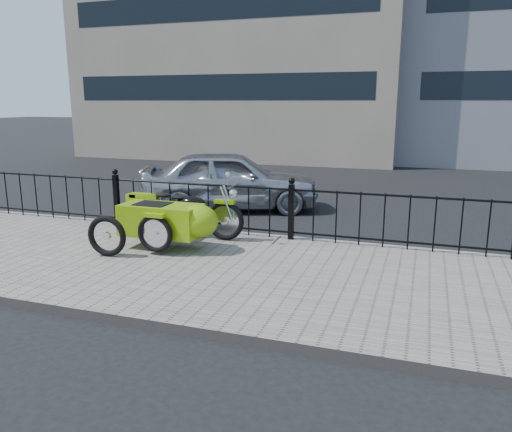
% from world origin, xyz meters
% --- Properties ---
extents(ground, '(120.00, 120.00, 0.00)m').
position_xyz_m(ground, '(0.00, 0.00, 0.00)').
color(ground, black).
rests_on(ground, ground).
extents(sidewalk, '(30.00, 3.80, 0.12)m').
position_xyz_m(sidewalk, '(0.00, -0.50, 0.06)').
color(sidewalk, slate).
rests_on(sidewalk, ground).
extents(curb, '(30.00, 0.10, 0.12)m').
position_xyz_m(curb, '(0.00, 1.44, 0.06)').
color(curb, gray).
rests_on(curb, ground).
extents(iron_fence, '(14.11, 0.11, 1.08)m').
position_xyz_m(iron_fence, '(0.00, 1.30, 0.59)').
color(iron_fence, black).
rests_on(iron_fence, sidewalk).
extents(building_tan, '(14.00, 8.01, 12.00)m').
position_xyz_m(building_tan, '(-6.00, 15.99, 6.00)').
color(building_tan, gray).
rests_on(building_tan, ground).
extents(motorcycle_sidecar, '(2.28, 1.48, 0.98)m').
position_xyz_m(motorcycle_sidecar, '(-1.68, 0.25, 0.59)').
color(motorcycle_sidecar, black).
rests_on(motorcycle_sidecar, sidewalk).
extents(spare_tire, '(0.65, 0.14, 0.64)m').
position_xyz_m(spare_tire, '(-2.42, -0.57, 0.44)').
color(spare_tire, black).
rests_on(spare_tire, sidewalk).
extents(sedan_car, '(4.36, 2.94, 1.38)m').
position_xyz_m(sedan_car, '(-2.11, 3.77, 0.69)').
color(sedan_car, '#A6A7AC').
rests_on(sedan_car, ground).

